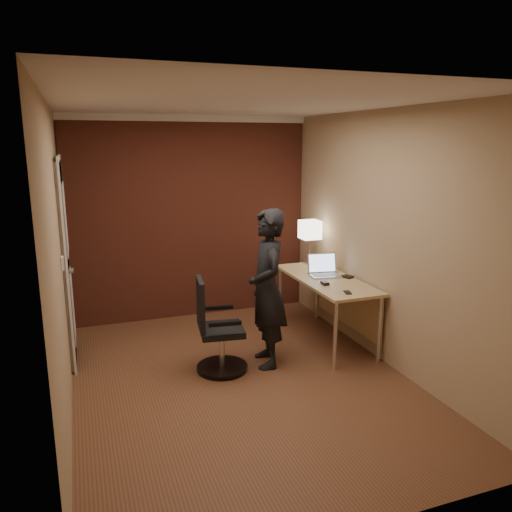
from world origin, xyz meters
The scene contains 9 objects.
room centered at (-0.27, 1.54, 1.37)m, with size 4.00×4.00×4.00m.
desk centered at (1.25, 0.59, 0.60)m, with size 0.60×1.50×0.73m.
desk_lamp centered at (1.29, 1.24, 1.15)m, with size 0.22×0.22×0.54m.
laptop centered at (1.21, 0.72, 0.79)m, with size 0.36×0.30×0.23m.
mouse centered at (1.05, 0.36, 0.75)m, with size 0.06×0.10×0.03m, color black.
phone centered at (1.12, 0.02, 0.73)m, with size 0.06×0.12×0.01m, color black.
wallet centered at (1.41, 0.52, 0.74)m, with size 0.09×0.11×0.02m, color black.
office_chair centered at (-0.17, 0.26, 0.40)m, with size 0.50×0.54×0.91m.
person centered at (0.36, 0.26, 0.78)m, with size 0.57×0.38×1.57m, color black.
Camera 1 is at (-1.34, -4.10, 2.18)m, focal length 35.00 mm.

